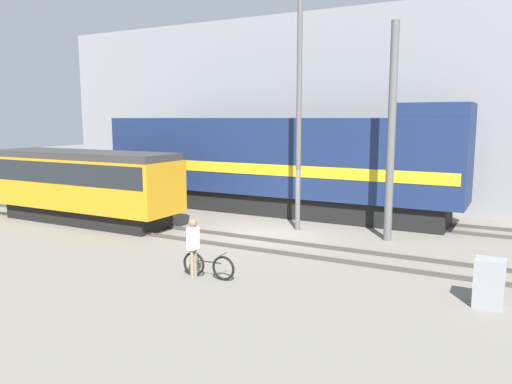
# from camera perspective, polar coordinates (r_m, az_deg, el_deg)

# --- Properties ---
(ground_plane) EXTENTS (120.00, 120.00, 0.00)m
(ground_plane) POSITION_cam_1_polar(r_m,az_deg,el_deg) (20.00, 1.22, -4.85)
(ground_plane) COLOR slate
(track_near) EXTENTS (60.00, 1.51, 0.14)m
(track_near) POSITION_cam_1_polar(r_m,az_deg,el_deg) (18.50, -1.24, -5.73)
(track_near) COLOR #47423D
(track_near) RESTS_ON ground
(track_far) EXTENTS (60.00, 1.51, 0.14)m
(track_far) POSITION_cam_1_polar(r_m,az_deg,el_deg) (23.91, 6.04, -2.52)
(track_far) COLOR #47423D
(track_far) RESTS_ON ground
(building_backdrop) EXTENTS (37.40, 6.00, 10.21)m
(building_backdrop) POSITION_cam_1_polar(r_m,az_deg,el_deg) (29.73, 11.11, 9.25)
(building_backdrop) COLOR gray
(building_backdrop) RESTS_ON ground
(freight_locomotive) EXTENTS (17.90, 3.04, 5.21)m
(freight_locomotive) POSITION_cam_1_polar(r_m,az_deg,el_deg) (24.32, 2.15, 3.31)
(freight_locomotive) COLOR black
(freight_locomotive) RESTS_ON ground
(streetcar) EXTENTS (9.21, 2.54, 3.17)m
(streetcar) POSITION_cam_1_polar(r_m,az_deg,el_deg) (23.23, -19.01, 1.09)
(streetcar) COLOR black
(streetcar) RESTS_ON ground
(bicycle) EXTENTS (1.71, 0.44, 0.78)m
(bicycle) POSITION_cam_1_polar(r_m,az_deg,el_deg) (14.64, -5.47, -8.40)
(bicycle) COLOR black
(bicycle) RESTS_ON ground
(person) EXTENTS (0.24, 0.37, 1.74)m
(person) POSITION_cam_1_polar(r_m,az_deg,el_deg) (14.54, -7.19, -5.70)
(person) COLOR #8C7A5B
(person) RESTS_ON ground
(utility_pole_left) EXTENTS (0.21, 0.21, 9.97)m
(utility_pole_left) POSITION_cam_1_polar(r_m,az_deg,el_deg) (20.36, 4.93, 9.51)
(utility_pole_left) COLOR #595959
(utility_pole_left) RESTS_ON ground
(utility_pole_center) EXTENTS (0.30, 0.30, 8.08)m
(utility_pole_center) POSITION_cam_1_polar(r_m,az_deg,el_deg) (19.19, 15.21, 6.48)
(utility_pole_center) COLOR #595959
(utility_pole_center) RESTS_ON ground
(signal_box) EXTENTS (0.70, 0.60, 1.20)m
(signal_box) POSITION_cam_1_polar(r_m,az_deg,el_deg) (13.66, 25.10, -9.39)
(signal_box) COLOR gray
(signal_box) RESTS_ON ground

